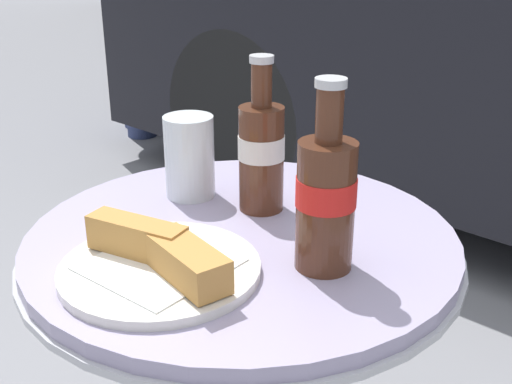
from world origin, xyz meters
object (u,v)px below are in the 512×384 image
Objects in this scene: bistro_table at (243,358)px; cola_bottle_right at (325,197)px; cola_bottle_left at (261,151)px; drinking_glass at (190,160)px; lunch_plate_near at (161,262)px.

bistro_table is 3.03× the size of cola_bottle_right.
cola_bottle_left is 1.79× the size of drinking_glass.
cola_bottle_right is (0.14, -0.00, 0.30)m from bistro_table.
bistro_table is 0.33m from cola_bottle_right.
cola_bottle_left is 0.12m from drinking_glass.
lunch_plate_near is at bearing -131.50° from cola_bottle_right.
cola_bottle_left is 0.24m from lunch_plate_near.
cola_bottle_left is at bearing 155.26° from cola_bottle_right.
drinking_glass is (-0.15, 0.04, 0.26)m from bistro_table.
cola_bottle_right reaches higher than bistro_table.
drinking_glass is (-0.11, -0.04, -0.03)m from cola_bottle_left.
cola_bottle_right is at bearing -0.36° from bistro_table.
cola_bottle_left is at bearing 113.81° from bistro_table.
cola_bottle_right is 0.29m from drinking_glass.
cola_bottle_left is 0.93× the size of lunch_plate_near.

